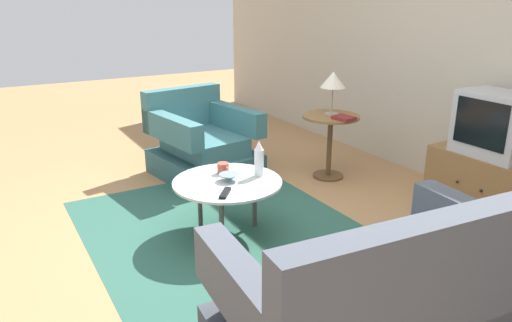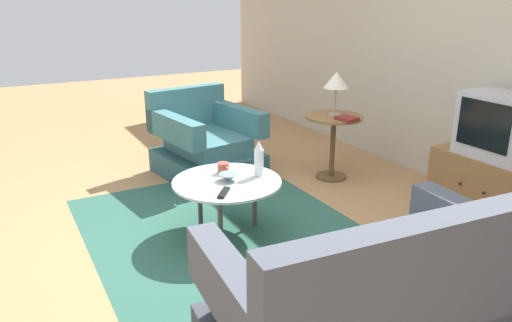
% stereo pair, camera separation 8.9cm
% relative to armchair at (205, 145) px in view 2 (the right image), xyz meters
% --- Properties ---
extents(ground_plane, '(16.00, 16.00, 0.00)m').
position_rel_armchair_xyz_m(ground_plane, '(1.48, -0.34, -0.30)').
color(ground_plane, '#AD7F51').
extents(back_wall, '(9.00, 0.12, 2.70)m').
position_rel_armchair_xyz_m(back_wall, '(1.48, 2.01, 1.05)').
color(back_wall, '#BCB29E').
rests_on(back_wall, ground).
extents(area_rug, '(2.52, 1.99, 0.00)m').
position_rel_armchair_xyz_m(area_rug, '(1.34, -0.39, -0.30)').
color(area_rug, '#2D5B4C').
rests_on(area_rug, ground).
extents(armchair, '(1.06, 0.99, 0.84)m').
position_rel_armchair_xyz_m(armchair, '(0.00, 0.00, 0.00)').
color(armchair, '#325C60').
rests_on(armchair, ground).
extents(couch, '(1.00, 1.59, 0.93)m').
position_rel_armchair_xyz_m(couch, '(2.94, -0.37, 0.01)').
color(couch, '#3E424B').
rests_on(couch, ground).
extents(coffee_table, '(0.81, 0.81, 0.44)m').
position_rel_armchair_xyz_m(coffee_table, '(1.34, -0.39, 0.10)').
color(coffee_table, '#B2C6C1').
rests_on(coffee_table, ground).
extents(side_table, '(0.56, 0.56, 0.64)m').
position_rel_armchair_xyz_m(side_table, '(0.73, 1.06, 0.16)').
color(side_table, olive).
rests_on(side_table, ground).
extents(tv_stand, '(0.93, 0.49, 0.51)m').
position_rel_armchair_xyz_m(tv_stand, '(2.05, 1.68, -0.05)').
color(tv_stand, olive).
rests_on(tv_stand, ground).
extents(television, '(0.56, 0.40, 0.51)m').
position_rel_armchair_xyz_m(television, '(2.05, 1.66, 0.46)').
color(television, '#B7B7BC').
rests_on(television, tv_stand).
extents(table_lamp, '(0.24, 0.24, 0.42)m').
position_rel_armchair_xyz_m(table_lamp, '(0.73, 1.06, 0.67)').
color(table_lamp, '#9E937A').
rests_on(table_lamp, side_table).
extents(vase, '(0.07, 0.07, 0.28)m').
position_rel_armchair_xyz_m(vase, '(1.37, -0.13, 0.27)').
color(vase, white).
rests_on(vase, coffee_table).
extents(mug, '(0.13, 0.09, 0.08)m').
position_rel_armchair_xyz_m(mug, '(1.18, -0.34, 0.18)').
color(mug, '#B74C3D').
rests_on(mug, coffee_table).
extents(bowl, '(0.15, 0.15, 0.05)m').
position_rel_armchair_xyz_m(bowl, '(1.35, -0.37, 0.17)').
color(bowl, slate).
rests_on(bowl, coffee_table).
extents(tv_remote_dark, '(0.17, 0.15, 0.02)m').
position_rel_armchair_xyz_m(tv_remote_dark, '(1.57, -0.51, 0.15)').
color(tv_remote_dark, black).
rests_on(tv_remote_dark, coffee_table).
extents(book, '(0.21, 0.18, 0.03)m').
position_rel_armchair_xyz_m(book, '(0.93, 1.05, 0.35)').
color(book, maroon).
rests_on(book, side_table).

